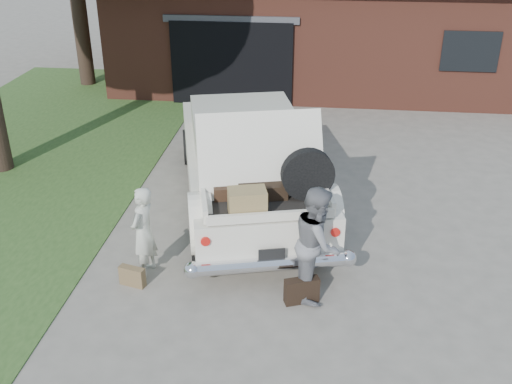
# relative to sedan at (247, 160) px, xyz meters

# --- Properties ---
(ground) EXTENTS (90.00, 90.00, 0.00)m
(ground) POSITION_rel_sedan_xyz_m (0.37, -2.37, -0.84)
(ground) COLOR gray
(ground) RESTS_ON ground
(grass_strip) EXTENTS (6.00, 16.00, 0.02)m
(grass_strip) POSITION_rel_sedan_xyz_m (-5.13, 0.63, -0.83)
(grass_strip) COLOR #2D4C1E
(grass_strip) RESTS_ON ground
(house) EXTENTS (12.80, 7.80, 3.30)m
(house) POSITION_rel_sedan_xyz_m (1.35, 9.10, 0.83)
(house) COLOR brown
(house) RESTS_ON ground
(sedan) EXTENTS (3.54, 6.06, 2.25)m
(sedan) POSITION_rel_sedan_xyz_m (0.00, 0.00, 0.00)
(sedan) COLOR silver
(sedan) RESTS_ON ground
(woman_left) EXTENTS (0.44, 0.58, 1.41)m
(woman_left) POSITION_rel_sedan_xyz_m (-1.20, -2.46, -0.13)
(woman_left) COLOR beige
(woman_left) RESTS_ON ground
(woman_right) EXTENTS (0.63, 0.81, 1.66)m
(woman_right) POSITION_rel_sedan_xyz_m (1.32, -2.68, -0.01)
(woman_right) COLOR slate
(woman_right) RESTS_ON ground
(suitcase_left) EXTENTS (0.40, 0.22, 0.30)m
(suitcase_left) POSITION_rel_sedan_xyz_m (-1.32, -2.80, -0.69)
(suitcase_left) COLOR brown
(suitcase_left) RESTS_ON ground
(suitcase_right) EXTENTS (0.50, 0.31, 0.37)m
(suitcase_right) POSITION_rel_sedan_xyz_m (1.14, -2.91, -0.65)
(suitcase_right) COLOR black
(suitcase_right) RESTS_ON ground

